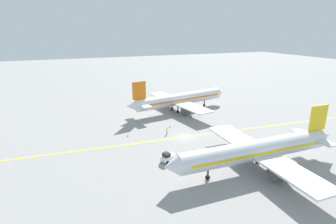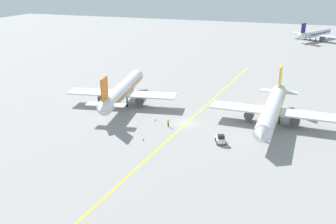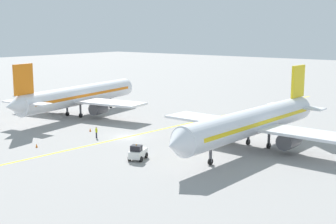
# 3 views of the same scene
# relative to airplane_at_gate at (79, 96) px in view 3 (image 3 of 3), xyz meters

# --- Properties ---
(ground_plane) EXTENTS (400.00, 400.00, 0.00)m
(ground_plane) POSITION_rel_airplane_at_gate_xyz_m (19.61, -7.53, -3.71)
(ground_plane) COLOR gray
(apron_yellow_centreline) EXTENTS (9.16, 119.71, 0.01)m
(apron_yellow_centreline) POSITION_rel_airplane_at_gate_xyz_m (19.61, -7.53, -3.71)
(apron_yellow_centreline) COLOR yellow
(apron_yellow_centreline) RESTS_ON ground
(airplane_at_gate) EXTENTS (28.47, 35.45, 10.60)m
(airplane_at_gate) POSITION_rel_airplane_at_gate_xyz_m (0.00, 0.00, 0.00)
(airplane_at_gate) COLOR white
(airplane_at_gate) RESTS_ON ground
(airplane_adjacent_stand) EXTENTS (28.10, 35.46, 10.60)m
(airplane_adjacent_stand) POSITION_rel_airplane_at_gate_xyz_m (37.91, -2.02, 0.00)
(airplane_adjacent_stand) COLOR silver
(airplane_adjacent_stand) RESTS_ON ground
(baggage_tug_white) EXTENTS (2.61, 3.34, 2.11)m
(baggage_tug_white) POSITION_rel_airplane_at_gate_xyz_m (29.32, -15.80, -2.81)
(baggage_tug_white) COLOR white
(baggage_tug_white) RESTS_ON ground
(ground_crew_worker) EXTENTS (0.55, 0.34, 1.68)m
(ground_crew_worker) POSITION_rel_airplane_at_gate_xyz_m (16.40, -10.80, -2.80)
(ground_crew_worker) COLOR #23232D
(ground_crew_worker) RESTS_ON ground
(traffic_cone_near_nose) EXTENTS (0.32, 0.32, 0.55)m
(traffic_cone_near_nose) POSITION_rel_airplane_at_gate_xyz_m (12.33, -8.38, -3.43)
(traffic_cone_near_nose) COLOR orange
(traffic_cone_near_nose) RESTS_ON ground
(traffic_cone_mid_apron) EXTENTS (0.32, 0.32, 0.55)m
(traffic_cone_mid_apron) POSITION_rel_airplane_at_gate_xyz_m (14.25, -19.95, -3.43)
(traffic_cone_mid_apron) COLOR orange
(traffic_cone_mid_apron) RESTS_ON ground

